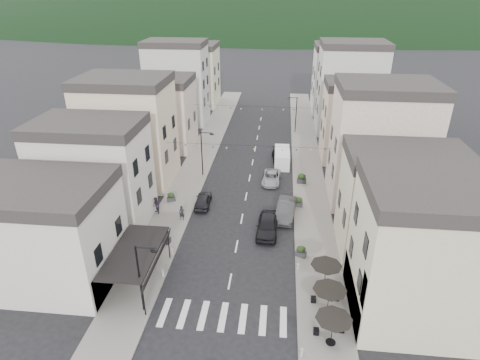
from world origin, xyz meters
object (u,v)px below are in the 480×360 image
(delivery_van, at_px, (282,157))
(pedestrian_a, at_px, (182,213))
(parked_car_e, at_px, (203,200))
(parked_car_c, at_px, (271,178))
(parked_car_a, at_px, (267,226))
(parked_car_d, at_px, (279,156))
(parked_car_b, at_px, (286,210))
(pedestrian_b, at_px, (156,206))

(delivery_van, distance_m, pedestrian_a, 18.65)
(parked_car_e, bearing_deg, pedestrian_a, 61.60)
(parked_car_c, relative_size, delivery_van, 0.92)
(parked_car_c, xyz_separation_m, parked_car_e, (-7.40, -6.72, 0.06))
(parked_car_a, xyz_separation_m, parked_car_d, (0.83, 18.55, -0.23))
(parked_car_a, relative_size, parked_car_e, 1.23)
(parked_car_a, relative_size, parked_car_c, 1.09)
(parked_car_a, distance_m, parked_car_b, 3.79)
(parked_car_c, xyz_separation_m, parked_car_d, (0.83, 7.11, -0.01))
(parked_car_a, distance_m, delivery_van, 17.04)
(parked_car_b, xyz_separation_m, pedestrian_b, (-13.80, -0.97, 0.22))
(parked_car_a, bearing_deg, pedestrian_a, 173.25)
(parked_car_a, bearing_deg, delivery_van, 87.92)
(parked_car_a, bearing_deg, pedestrian_b, 170.93)
(parked_car_e, xyz_separation_m, pedestrian_a, (-1.60, -3.32, 0.23))
(pedestrian_a, bearing_deg, parked_car_c, 49.53)
(parked_car_c, xyz_separation_m, pedestrian_b, (-12.00, -9.07, 0.43))
(parked_car_d, distance_m, delivery_van, 1.70)
(pedestrian_b, bearing_deg, delivery_van, 91.57)
(parked_car_c, bearing_deg, parked_car_d, 86.37)
(delivery_van, bearing_deg, parked_car_a, -95.52)
(parked_car_a, distance_m, parked_car_c, 11.44)
(parked_car_a, xyz_separation_m, pedestrian_a, (-9.00, 1.40, 0.06))
(parked_car_e, relative_size, delivery_van, 0.81)
(parked_car_b, distance_m, parked_car_c, 8.31)
(delivery_van, bearing_deg, parked_car_e, -126.50)
(delivery_van, bearing_deg, pedestrian_a, -124.63)
(delivery_van, xyz_separation_m, pedestrian_a, (-10.23, -15.59, -0.25))
(parked_car_b, bearing_deg, parked_car_c, 109.05)
(parked_car_c, height_order, delivery_van, delivery_van)
(parked_car_d, relative_size, delivery_van, 0.87)
(parked_car_c, relative_size, parked_car_e, 1.13)
(parked_car_d, height_order, pedestrian_a, pedestrian_a)
(parked_car_e, height_order, pedestrian_a, pedestrian_a)
(parked_car_e, bearing_deg, parked_car_d, -123.50)
(parked_car_b, bearing_deg, pedestrian_b, -169.47)
(pedestrian_a, height_order, pedestrian_b, pedestrian_b)
(parked_car_c, relative_size, parked_car_d, 1.06)
(parked_car_a, height_order, delivery_van, delivery_van)
(parked_car_a, relative_size, parked_car_d, 1.16)
(parked_car_c, height_order, parked_car_d, parked_car_c)
(delivery_van, bearing_deg, parked_car_d, 103.37)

